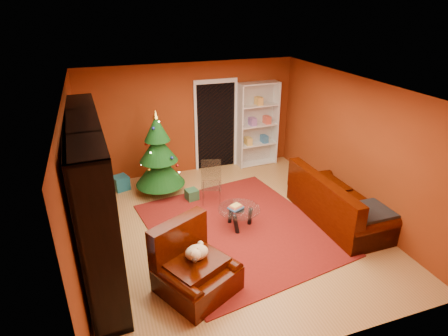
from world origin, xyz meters
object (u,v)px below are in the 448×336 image
object	(u,v)px
christmas_tree	(158,154)
sofa	(339,198)
rug	(237,228)
media_unit	(93,197)
armchair	(197,267)
coffee_table	(239,217)
gift_box_green	(192,195)
gift_box_red	(163,173)
acrylic_chair	(211,185)
gift_box_teal	(121,183)
white_bookshelf	(258,125)
dog	(197,252)

from	to	relation	value
christmas_tree	sofa	bearing A→B (deg)	-36.17
rug	media_unit	size ratio (longest dim) A/B	1.09
armchair	coffee_table	xyz separation A→B (m)	(1.16, 1.34, -0.21)
gift_box_green	sofa	distance (m)	2.96
gift_box_red	armchair	xyz separation A→B (m)	(-0.22, -3.92, 0.30)
gift_box_red	acrylic_chair	bearing A→B (deg)	-64.71
coffee_table	media_unit	bearing A→B (deg)	-173.92
media_unit	gift_box_teal	world-z (taller)	media_unit
white_bookshelf	gift_box_teal	bearing A→B (deg)	-177.46
media_unit	gift_box_teal	size ratio (longest dim) A/B	9.98
rug	gift_box_red	xyz separation A→B (m)	(-0.89, 2.63, 0.10)
rug	gift_box_teal	xyz separation A→B (m)	(-1.88, 2.32, 0.15)
armchair	christmas_tree	bearing A→B (deg)	61.66
media_unit	armchair	size ratio (longest dim) A/B	2.96
gift_box_green	white_bookshelf	bearing A→B (deg)	32.40
dog	sofa	xyz separation A→B (m)	(3.01, 0.91, -0.15)
acrylic_chair	dog	bearing A→B (deg)	-94.53
white_bookshelf	dog	world-z (taller)	white_bookshelf
gift_box_teal	armchair	distance (m)	3.70
media_unit	white_bookshelf	bearing A→B (deg)	33.61
media_unit	christmas_tree	distance (m)	2.47
christmas_tree	gift_box_red	world-z (taller)	christmas_tree
gift_box_green	sofa	bearing A→B (deg)	-34.16
gift_box_teal	gift_box_green	xyz separation A→B (m)	(1.36, -0.98, -0.04)
armchair	dog	bearing A→B (deg)	45.00
white_bookshelf	acrylic_chair	size ratio (longest dim) A/B	2.65
rug	acrylic_chair	xyz separation A→B (m)	(-0.16, 1.08, 0.39)
gift_box_red	white_bookshelf	world-z (taller)	white_bookshelf
sofa	dog	bearing A→B (deg)	106.12
white_bookshelf	christmas_tree	bearing A→B (deg)	-166.32
rug	armchair	distance (m)	1.75
gift_box_green	acrylic_chair	xyz separation A→B (m)	(0.35, -0.26, 0.28)
gift_box_teal	gift_box_red	size ratio (longest dim) A/B	1.40
armchair	sofa	world-z (taller)	sofa
white_bookshelf	coffee_table	bearing A→B (deg)	-122.64
media_unit	rug	bearing A→B (deg)	2.48
armchair	acrylic_chair	xyz separation A→B (m)	(0.95, 2.37, -0.01)
rug	white_bookshelf	xyz separation A→B (m)	(1.53, 2.64, 1.03)
armchair	sofa	size ratio (longest dim) A/B	0.49
rug	christmas_tree	xyz separation A→B (m)	(-1.07, 1.87, 0.90)
gift_box_green	gift_box_red	distance (m)	1.35
armchair	coffee_table	size ratio (longest dim) A/B	1.36
white_bookshelf	acrylic_chair	distance (m)	2.38
gift_box_teal	coffee_table	world-z (taller)	coffee_table
gift_box_teal	christmas_tree	bearing A→B (deg)	-29.02
white_bookshelf	coffee_table	distance (m)	3.09
gift_box_teal	sofa	bearing A→B (deg)	-34.74
media_unit	gift_box_red	size ratio (longest dim) A/B	13.95
media_unit	coffee_table	distance (m)	2.63
armchair	dog	size ratio (longest dim) A/B	2.63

